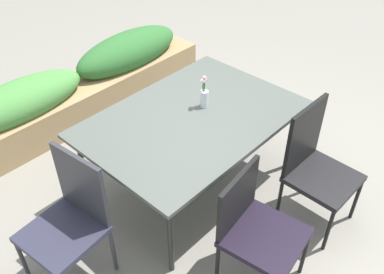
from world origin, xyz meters
TOP-DOWN VIEW (x-y plane):
  - ground_plane at (0.00, 0.00)m, footprint 12.00×12.00m
  - dining_table at (-0.02, -0.05)m, footprint 1.66×1.15m
  - chair_near_left at (-0.41, -0.95)m, footprint 0.53×0.53m
  - chair_end_left at (-1.17, -0.04)m, footprint 0.51×0.51m
  - chair_near_right at (0.35, -0.93)m, footprint 0.47×0.47m
  - flower_vase at (0.15, -0.02)m, footprint 0.06×0.07m
  - planter_box at (0.00, 1.52)m, footprint 2.93×0.54m

SIDE VIEW (x-z plane):
  - ground_plane at x=0.00m, z-range 0.00..0.00m
  - planter_box at x=0.00m, z-range -0.03..0.66m
  - chair_near_left at x=-0.41m, z-range 0.07..0.94m
  - chair_end_left at x=-1.17m, z-range 0.05..1.01m
  - chair_near_right at x=0.35m, z-range 0.04..1.02m
  - dining_table at x=-0.02m, z-range 0.32..1.03m
  - flower_vase at x=0.15m, z-range 0.69..0.97m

